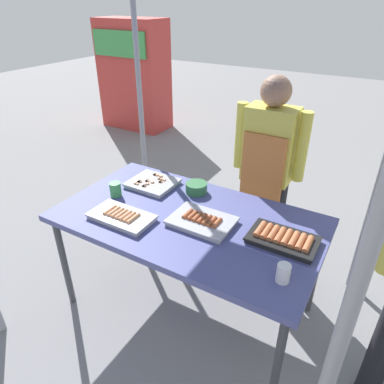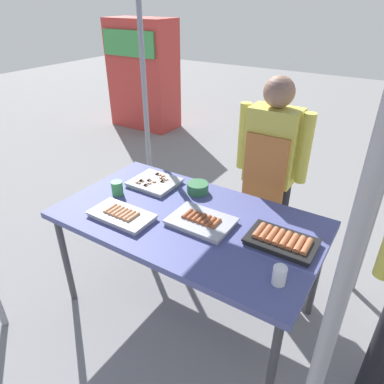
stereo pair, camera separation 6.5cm
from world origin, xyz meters
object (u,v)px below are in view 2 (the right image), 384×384
object	(u,v)px
tray_grilled_sausages	(122,215)
neighbor_stall_left	(143,75)
stall_table	(188,224)
tray_spring_rolls	(282,241)
vendor_woman	(270,165)
drink_cup_by_wok	(279,275)
drink_cup_near_edge	(117,188)
condiment_bowl	(198,188)
tray_meat_skewers	(155,182)
tray_pork_links	(201,221)

from	to	relation	value
tray_grilled_sausages	neighbor_stall_left	bearing A→B (deg)	127.55
stall_table	tray_spring_rolls	distance (m)	0.58
vendor_woman	drink_cup_by_wok	bearing A→B (deg)	114.27
stall_table	drink_cup_near_edge	xyz separation A→B (m)	(-0.55, -0.02, 0.10)
stall_table	drink_cup_by_wok	distance (m)	0.71
drink_cup_by_wok	neighbor_stall_left	bearing A→B (deg)	137.13
drink_cup_near_edge	neighbor_stall_left	size ratio (longest dim) A/B	0.06
condiment_bowl	drink_cup_by_wok	bearing A→B (deg)	-34.62
tray_spring_rolls	tray_grilled_sausages	bearing A→B (deg)	-163.31
condiment_bowl	tray_spring_rolls	bearing A→B (deg)	-19.76
tray_spring_rolls	vendor_woman	bearing A→B (deg)	117.05
tray_grilled_sausages	drink_cup_by_wok	size ratio (longest dim) A/B	4.16
tray_meat_skewers	drink_cup_near_edge	xyz separation A→B (m)	(-0.13, -0.24, 0.03)
stall_table	drink_cup_by_wok	size ratio (longest dim) A/B	16.97
condiment_bowl	vendor_woman	world-z (taller)	vendor_woman
neighbor_stall_left	tray_spring_rolls	bearing A→B (deg)	-40.91
tray_spring_rolls	drink_cup_near_edge	bearing A→B (deg)	-176.48
drink_cup_near_edge	tray_grilled_sausages	bearing A→B (deg)	-42.27
stall_table	tray_pork_links	distance (m)	0.13
neighbor_stall_left	tray_grilled_sausages	bearing A→B (deg)	-52.45
condiment_bowl	drink_cup_by_wok	world-z (taller)	drink_cup_by_wok
stall_table	vendor_woman	bearing A→B (deg)	71.64
tray_meat_skewers	condiment_bowl	xyz separation A→B (m)	(0.32, 0.07, 0.02)
tray_grilled_sausages	vendor_woman	xyz separation A→B (m)	(0.56, 0.93, 0.10)
tray_grilled_sausages	tray_meat_skewers	size ratio (longest dim) A/B	1.23
tray_spring_rolls	stall_table	bearing A→B (deg)	-175.19
tray_pork_links	tray_grilled_sausages	bearing A→B (deg)	-155.09
vendor_woman	neighbor_stall_left	world-z (taller)	neighbor_stall_left
stall_table	tray_grilled_sausages	xyz separation A→B (m)	(-0.33, -0.22, 0.07)
tray_meat_skewers	drink_cup_by_wok	xyz separation A→B (m)	(1.09, -0.46, 0.03)
tray_grilled_sausages	tray_pork_links	bearing A→B (deg)	24.91
vendor_woman	neighbor_stall_left	xyz separation A→B (m)	(-2.99, 2.22, -0.05)
tray_pork_links	vendor_woman	xyz separation A→B (m)	(0.13, 0.73, 0.10)
stall_table	drink_cup_near_edge	bearing A→B (deg)	-177.82
tray_meat_skewers	tray_pork_links	world-z (taller)	tray_pork_links
vendor_woman	stall_table	bearing A→B (deg)	71.64
stall_table	tray_pork_links	xyz separation A→B (m)	(0.11, -0.02, 0.07)
stall_table	tray_meat_skewers	size ratio (longest dim) A/B	5.01
condiment_bowl	drink_cup_near_edge	size ratio (longest dim) A/B	1.55
tray_spring_rolls	neighbor_stall_left	xyz separation A→B (m)	(-3.33, 2.88, 0.05)
stall_table	tray_grilled_sausages	distance (m)	0.40
tray_grilled_sausages	neighbor_stall_left	xyz separation A→B (m)	(-2.43, 3.16, 0.06)
drink_cup_by_wok	stall_table	bearing A→B (deg)	160.10
tray_spring_rolls	vendor_woman	world-z (taller)	vendor_woman
tray_meat_skewers	vendor_woman	size ratio (longest dim) A/B	0.21
stall_table	condiment_bowl	size ratio (longest dim) A/B	10.94
tray_meat_skewers	condiment_bowl	bearing A→B (deg)	12.83
tray_pork_links	drink_cup_by_wok	xyz separation A→B (m)	(0.56, -0.22, 0.03)
vendor_woman	condiment_bowl	bearing A→B (deg)	50.45
tray_spring_rolls	condiment_bowl	xyz separation A→B (m)	(-0.68, 0.25, 0.01)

